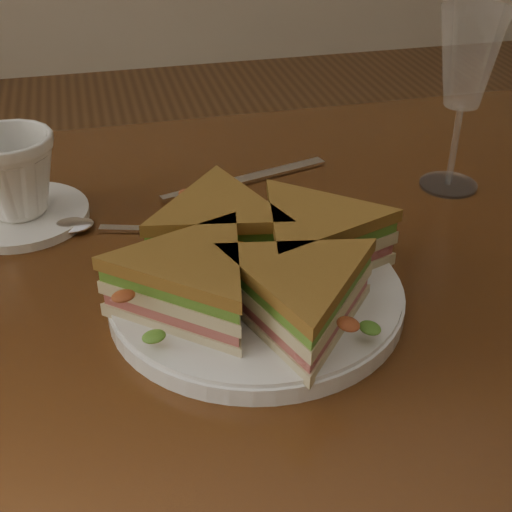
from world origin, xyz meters
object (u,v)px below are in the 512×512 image
object	(u,v)px
table	(255,351)
knife	(240,181)
wine_glass	(468,63)
spoon	(93,227)
coffee_cup	(13,174)
sandwich_wedges	(256,261)
plate	(256,296)
saucer	(21,215)

from	to	relation	value
table	knife	bearing A→B (deg)	81.43
wine_glass	table	bearing A→B (deg)	-155.31
spoon	coffee_cup	xyz separation A→B (m)	(-0.07, 0.04, 0.05)
sandwich_wedges	wine_glass	size ratio (longest dim) A/B	1.54
knife	plate	bearing A→B (deg)	-114.76
table	wine_glass	world-z (taller)	wine_glass
wine_glass	sandwich_wedges	bearing A→B (deg)	-148.14
knife	saucer	world-z (taller)	saucer
sandwich_wedges	wine_glass	xyz separation A→B (m)	(0.27, 0.17, 0.10)
plate	saucer	size ratio (longest dim) A/B	1.83
spoon	coffee_cup	distance (m)	0.10
plate	sandwich_wedges	size ratio (longest dim) A/B	0.83
plate	coffee_cup	xyz separation A→B (m)	(-0.21, 0.21, 0.05)
spoon	knife	bearing A→B (deg)	38.72
saucer	coffee_cup	world-z (taller)	coffee_cup
plate	sandwich_wedges	world-z (taller)	sandwich_wedges
table	coffee_cup	world-z (taller)	coffee_cup
sandwich_wedges	saucer	size ratio (longest dim) A/B	2.20
plate	saucer	xyz separation A→B (m)	(-0.21, 0.21, -0.00)
coffee_cup	wine_glass	bearing A→B (deg)	11.02
table	plate	world-z (taller)	plate
plate	wine_glass	bearing A→B (deg)	31.86
sandwich_wedges	saucer	xyz separation A→B (m)	(-0.21, 0.21, -0.04)
table	wine_glass	bearing A→B (deg)	24.69
sandwich_wedges	wine_glass	distance (m)	0.34
sandwich_wedges	knife	distance (m)	0.24
table	sandwich_wedges	xyz separation A→B (m)	(-0.01, -0.05, 0.14)
wine_glass	coffee_cup	bearing A→B (deg)	175.57
saucer	knife	bearing A→B (deg)	6.60
saucer	coffee_cup	distance (m)	0.05
table	sandwich_wedges	size ratio (longest dim) A/B	3.80
wine_glass	plate	bearing A→B (deg)	-148.14
sandwich_wedges	knife	bearing A→B (deg)	80.65
plate	coffee_cup	world-z (taller)	coffee_cup
spoon	coffee_cup	bearing A→B (deg)	166.32
wine_glass	coffee_cup	size ratio (longest dim) A/B	2.18
knife	wine_glass	bearing A→B (deg)	-31.14
plate	spoon	bearing A→B (deg)	129.45
spoon	knife	distance (m)	0.19
knife	table	bearing A→B (deg)	-113.97
sandwich_wedges	wine_glass	world-z (taller)	wine_glass
table	plate	size ratio (longest dim) A/B	4.58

